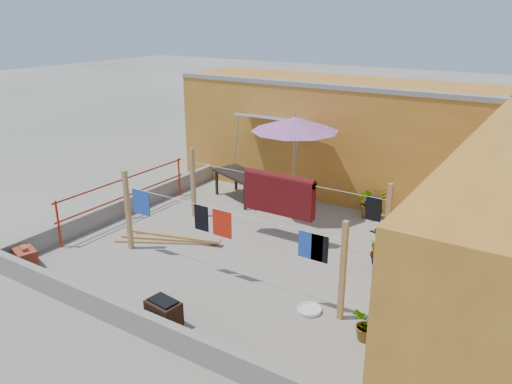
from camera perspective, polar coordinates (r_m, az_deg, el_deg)
ground at (r=10.99m, az=0.46°, el=-6.83°), size 80.00×80.00×0.00m
wall_back at (r=14.24m, az=12.41°, el=5.84°), size 11.00×3.27×3.21m
parapet_front at (r=8.48m, az=-12.99°, el=-14.43°), size 8.30×0.16×0.44m
parapet_left at (r=13.35m, az=-14.52°, el=-1.53°), size 0.16×7.30×0.44m
red_railing at (r=12.89m, az=-14.65°, el=0.07°), size 0.05×4.20×1.10m
clothesline_rig at (r=10.98m, az=2.04°, el=-0.87°), size 5.09×2.35×1.80m
patio_umbrella at (r=12.38m, az=4.47°, el=7.68°), size 2.68×2.68×2.61m
outdoor_table at (r=13.78m, az=-1.82°, el=1.90°), size 1.83×1.38×0.77m
brick_stack at (r=11.35m, az=-24.84°, el=-6.83°), size 0.60×0.50×0.44m
lumber_pile at (r=11.59m, az=-9.90°, el=-5.27°), size 2.26×1.25×0.14m
brazier at (r=8.60m, az=-10.49°, el=-13.50°), size 0.60×0.44×0.51m
white_basin at (r=8.99m, az=6.12°, el=-13.22°), size 0.44×0.44×0.08m
water_jug_a at (r=10.08m, az=17.47°, el=-9.50°), size 0.21×0.21×0.33m
water_jug_b at (r=10.77m, az=17.15°, el=-7.44°), size 0.22×0.22×0.35m
green_hose at (r=11.91m, az=22.42°, el=-6.08°), size 0.47×0.47×0.07m
plant_back_a at (r=12.98m, az=13.02°, el=-1.11°), size 0.98×0.97×0.82m
plant_back_b at (r=12.98m, az=13.51°, el=-1.67°), size 0.43×0.43×0.60m
plant_right_a at (r=10.60m, az=13.77°, el=-5.94°), size 0.50×0.39×0.84m
plant_right_b at (r=10.27m, az=13.73°, el=-7.36°), size 0.43×0.46×0.67m
plant_right_c at (r=8.32m, az=12.57°, el=-14.66°), size 0.65×0.66×0.55m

